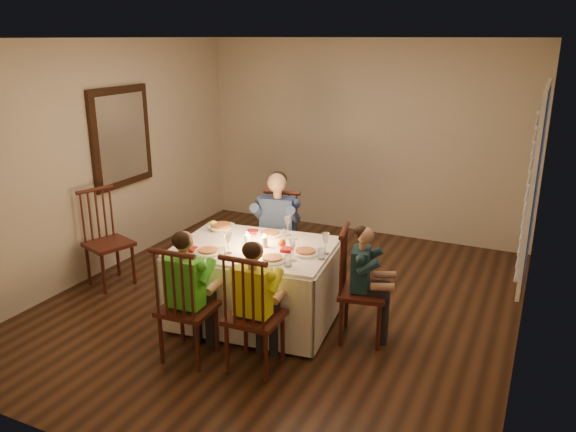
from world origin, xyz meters
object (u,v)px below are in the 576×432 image
at_px(serving_bowl, 222,228).
at_px(chair_near_left, 191,357).
at_px(chair_end, 361,338).
at_px(chair_near_right, 256,367).
at_px(dining_table, 255,268).
at_px(child_green, 191,357).
at_px(chair_extra, 113,284).
at_px(child_yellow, 256,367).
at_px(adult, 278,286).
at_px(child_teal, 361,338).
at_px(chair_adult, 278,286).

bearing_deg(serving_bowl, chair_near_left, -73.75).
bearing_deg(chair_end, chair_near_right, 130.33).
height_order(dining_table, child_green, dining_table).
xyz_separation_m(chair_extra, child_yellow, (2.21, -0.76, 0.00)).
xyz_separation_m(adult, child_yellow, (0.53, -1.49, 0.00)).
distance_m(chair_near_right, child_green, 0.58).
bearing_deg(chair_near_left, dining_table, -106.94).
bearing_deg(child_green, serving_bowl, -77.59).
bearing_deg(dining_table, chair_near_right, -68.36).
bearing_deg(adult, serving_bowl, -132.84).
bearing_deg(chair_extra, adult, -47.57).
height_order(chair_extra, child_yellow, child_yellow).
relative_size(dining_table, child_teal, 1.47).
xyz_separation_m(chair_adult, chair_near_right, (0.53, -1.49, 0.00)).
distance_m(child_green, child_yellow, 0.58).
xyz_separation_m(dining_table, child_teal, (1.03, 0.11, -0.54)).
relative_size(chair_adult, serving_bowl, 4.34).
bearing_deg(chair_extra, chair_end, -69.84).
bearing_deg(child_teal, child_yellow, 130.33).
xyz_separation_m(chair_extra, adult, (1.67, 0.73, 0.00)).
distance_m(chair_adult, serving_bowl, 1.02).
bearing_deg(chair_extra, chair_near_left, -99.02).
bearing_deg(child_yellow, dining_table, -63.86).
height_order(chair_adult, adult, adult).
bearing_deg(chair_near_right, adult, -72.36).
relative_size(chair_adult, chair_near_left, 1.00).
relative_size(child_green, serving_bowl, 4.78).
bearing_deg(chair_extra, chair_adult, -47.57).
height_order(adult, child_green, adult).
relative_size(dining_table, chair_near_right, 1.52).
height_order(dining_table, adult, dining_table).
relative_size(chair_near_left, serving_bowl, 4.34).
bearing_deg(serving_bowl, chair_end, -4.71).
relative_size(dining_table, chair_near_left, 1.52).
height_order(adult, child_yellow, adult).
relative_size(chair_near_left, chair_extra, 0.97).
bearing_deg(chair_end, adult, 48.81).
xyz_separation_m(chair_adult, child_green, (-0.04, -1.59, 0.00)).
bearing_deg(chair_near_right, chair_near_left, 8.41).
distance_m(chair_near_right, chair_extra, 2.33).
relative_size(chair_near_right, adult, 0.81).
xyz_separation_m(chair_extra, child_green, (1.63, -0.86, 0.00)).
bearing_deg(dining_table, chair_extra, 172.13).
bearing_deg(serving_bowl, dining_table, -24.90).
bearing_deg(chair_adult, chair_near_right, -80.26).
height_order(chair_end, chair_extra, chair_extra).
relative_size(child_yellow, child_teal, 1.04).
relative_size(child_green, child_yellow, 1.03).
xyz_separation_m(chair_near_left, serving_bowl, (-0.31, 1.05, 0.79)).
height_order(dining_table, chair_extra, dining_table).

